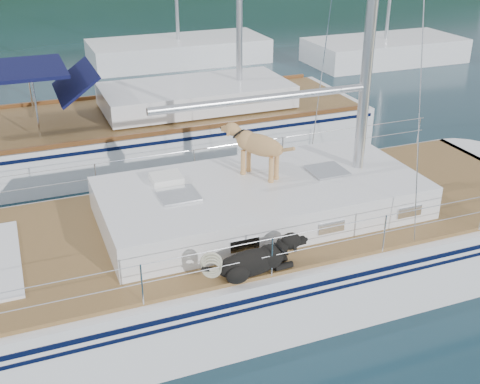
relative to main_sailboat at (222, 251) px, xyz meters
name	(u,v)px	position (x,y,z in m)	size (l,w,h in m)	color
ground	(217,286)	(-0.09, 0.00, -0.67)	(120.00, 120.00, 0.00)	black
main_sailboat	(222,251)	(0.00, 0.00, 0.00)	(12.00, 3.81, 14.01)	white
neighbor_sailboat	(157,130)	(0.53, 6.38, -0.05)	(11.00, 3.50, 13.30)	white
bg_boat_center	(179,51)	(3.91, 16.00, -0.22)	(7.20, 3.00, 11.65)	white
bg_boat_east	(384,51)	(11.91, 13.00, -0.22)	(6.40, 3.00, 11.65)	white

